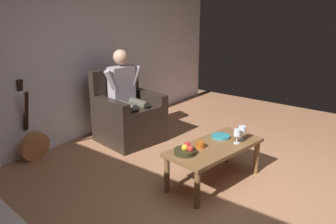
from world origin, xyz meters
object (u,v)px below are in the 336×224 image
object	(u,v)px
wine_glass_near	(242,130)
fruit_bowl	(186,150)
coffee_table	(215,151)
decorative_dish	(221,136)
guitar	(34,143)
person_seated	(127,93)
wine_glass_far	(237,134)
candle_jar	(200,145)
armchair	(128,117)

from	to	relation	value
wine_glass_near	fruit_bowl	bearing A→B (deg)	-21.80
coffee_table	decorative_dish	world-z (taller)	decorative_dish
guitar	wine_glass_near	distance (m)	2.57
person_seated	wine_glass_far	xyz separation A→B (m)	(0.11, 1.77, -0.15)
guitar	fruit_bowl	world-z (taller)	guitar
wine_glass_near	decorative_dish	xyz separation A→B (m)	(0.08, -0.22, -0.10)
wine_glass_far	candle_jar	xyz separation A→B (m)	(0.34, -0.25, -0.08)
person_seated	wine_glass_far	bearing A→B (deg)	94.71
candle_jar	decorative_dish	bearing A→B (deg)	176.39
guitar	decorative_dish	bearing A→B (deg)	119.89
guitar	armchair	bearing A→B (deg)	159.61
armchair	fruit_bowl	size ratio (longest dim) A/B	4.46
person_seated	wine_glass_near	size ratio (longest dim) A/B	7.93
coffee_table	decorative_dish	distance (m)	0.27
person_seated	candle_jar	size ratio (longest dim) A/B	13.65
candle_jar	guitar	bearing A→B (deg)	-68.96
person_seated	coffee_table	xyz separation A→B (m)	(0.31, 1.62, -0.33)
decorative_dish	coffee_table	bearing A→B (deg)	15.70
armchair	wine_glass_near	distance (m)	1.79
fruit_bowl	wine_glass_near	bearing A→B (deg)	158.20
wine_glass_far	fruit_bowl	bearing A→B (deg)	-26.08
coffee_table	candle_jar	size ratio (longest dim) A/B	12.60
armchair	wine_glass_far	world-z (taller)	armchair
coffee_table	guitar	distance (m)	2.27
armchair	coffee_table	xyz separation A→B (m)	(0.32, 1.62, 0.03)
fruit_bowl	wine_glass_far	bearing A→B (deg)	153.92
person_seated	coffee_table	size ratio (longest dim) A/B	1.08
decorative_dish	person_seated	bearing A→B (deg)	-92.50
coffee_table	wine_glass_far	distance (m)	0.31
coffee_table	guitar	size ratio (longest dim) A/B	1.17
wine_glass_near	wine_glass_far	bearing A→B (deg)	0.98
fruit_bowl	decorative_dish	xyz separation A→B (m)	(-0.62, 0.05, -0.03)
armchair	guitar	distance (m)	1.31
wine_glass_far	candle_jar	bearing A→B (deg)	-36.09
coffee_table	wine_glass_far	xyz separation A→B (m)	(-0.20, 0.16, 0.18)
guitar	coffee_table	bearing A→B (deg)	113.60
guitar	wine_glass_near	xyz separation A→B (m)	(-1.23, 2.23, 0.33)
fruit_bowl	decorative_dish	world-z (taller)	fruit_bowl
wine_glass_far	armchair	bearing A→B (deg)	-93.70
person_seated	fruit_bowl	size ratio (longest dim) A/B	5.72
guitar	fruit_bowl	xyz separation A→B (m)	(-0.53, 1.95, 0.25)
wine_glass_near	candle_jar	world-z (taller)	wine_glass_near
person_seated	coffee_table	distance (m)	1.68
armchair	wine_glass_near	xyz separation A→B (m)	(-0.01, 1.78, 0.21)
guitar	candle_jar	xyz separation A→B (m)	(-0.76, 1.98, 0.24)
armchair	guitar	xyz separation A→B (m)	(1.22, -0.45, -0.12)
coffee_table	candle_jar	world-z (taller)	candle_jar
coffee_table	wine_glass_far	size ratio (longest dim) A/B	7.42
fruit_bowl	decorative_dish	distance (m)	0.62
coffee_table	wine_glass_near	size ratio (longest dim) A/B	7.32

